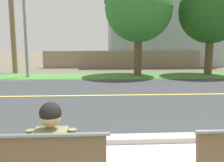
# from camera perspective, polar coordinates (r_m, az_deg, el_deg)

# --- Properties ---
(ground_plane) EXTENTS (140.00, 140.00, 0.00)m
(ground_plane) POSITION_cam_1_polar(r_m,az_deg,el_deg) (9.94, -0.27, -1.75)
(ground_plane) COLOR #665B4C
(curb_edge) EXTENTS (44.00, 0.30, 0.11)m
(curb_edge) POSITION_cam_1_polar(r_m,az_deg,el_deg) (4.50, 3.62, -14.25)
(curb_edge) COLOR #ADA89E
(curb_edge) RESTS_ON ground_plane
(street_asphalt) EXTENTS (52.00, 8.00, 0.01)m
(street_asphalt) POSITION_cam_1_polar(r_m,az_deg,el_deg) (8.47, 0.26, -3.57)
(street_asphalt) COLOR #383A3D
(street_asphalt) RESTS_ON ground_plane
(road_centre_line) EXTENTS (48.00, 0.14, 0.01)m
(road_centre_line) POSITION_cam_1_polar(r_m,az_deg,el_deg) (8.47, 0.26, -3.54)
(road_centre_line) COLOR #E0CC4C
(road_centre_line) RESTS_ON ground_plane
(far_verge_grass) EXTENTS (48.00, 2.80, 0.02)m
(far_verge_grass) POSITION_cam_1_polar(r_m,az_deg,el_deg) (13.98, -1.15, 1.33)
(far_verge_grass) COLOR #478438
(far_verge_grass) RESTS_ON ground_plane
(seated_person_olive) EXTENTS (0.52, 0.68, 1.25)m
(seated_person_olive) POSITION_cam_1_polar(r_m,az_deg,el_deg) (2.67, -14.21, -16.72)
(seated_person_olive) COLOR #333D56
(seated_person_olive) RESTS_ON ground_plane
(streetlamp) EXTENTS (0.24, 2.10, 6.61)m
(streetlamp) POSITION_cam_1_polar(r_m,az_deg,el_deg) (14.41, -20.74, 16.14)
(streetlamp) COLOR gray
(streetlamp) RESTS_ON ground_plane
(shade_tree_far_left) EXTENTS (4.02, 4.02, 6.63)m
(shade_tree_far_left) POSITION_cam_1_polar(r_m,az_deg,el_deg) (14.37, 7.26, 18.69)
(shade_tree_far_left) COLOR brown
(shade_tree_far_left) RESTS_ON ground_plane
(shade_tree_left) EXTENTS (3.90, 3.90, 6.44)m
(shade_tree_left) POSITION_cam_1_polar(r_m,az_deg,el_deg) (15.71, 24.13, 16.68)
(shade_tree_left) COLOR brown
(shade_tree_left) RESTS_ON ground_plane
(garden_wall) EXTENTS (13.00, 0.36, 1.40)m
(garden_wall) POSITION_cam_1_polar(r_m,az_deg,el_deg) (19.16, 2.67, 5.41)
(garden_wall) COLOR gray
(garden_wall) RESTS_ON ground_plane
(house_across_street) EXTENTS (10.76, 6.91, 6.88)m
(house_across_street) POSITION_cam_1_polar(r_m,az_deg,el_deg) (23.08, 12.13, 12.72)
(house_across_street) COLOR #A3ADB2
(house_across_street) RESTS_ON ground_plane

